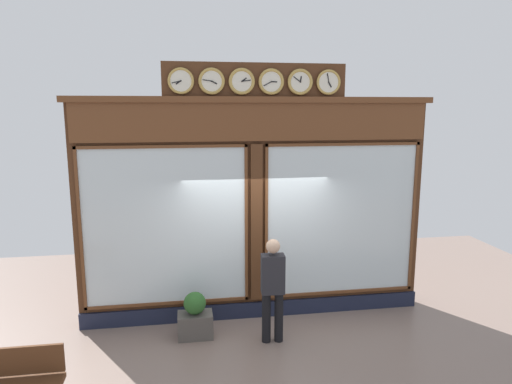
{
  "coord_description": "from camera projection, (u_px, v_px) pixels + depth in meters",
  "views": [
    {
      "loc": [
        1.21,
        7.53,
        3.67
      ],
      "look_at": [
        0.0,
        0.0,
        2.27
      ],
      "focal_mm": 31.97,
      "sensor_mm": 36.0,
      "label": 1
    }
  ],
  "objects": [
    {
      "name": "pedestrian",
      "position": [
        273.0,
        286.0,
        7.12
      ],
      "size": [
        0.37,
        0.24,
        1.69
      ],
      "color": "black",
      "rests_on": "ground_plane"
    },
    {
      "name": "planter_box",
      "position": [
        195.0,
        325.0,
        7.39
      ],
      "size": [
        0.56,
        0.36,
        0.4
      ],
      "primitive_type": "cube",
      "color": "#4C4742",
      "rests_on": "ground_plane"
    },
    {
      "name": "planter_shrub",
      "position": [
        195.0,
        303.0,
        7.32
      ],
      "size": [
        0.36,
        0.36,
        0.36
      ],
      "primitive_type": "sphere",
      "color": "#285623",
      "rests_on": "planter_box"
    },
    {
      "name": "street_bench",
      "position": [
        0.0,
        380.0,
        5.35
      ],
      "size": [
        1.4,
        0.4,
        0.87
      ],
      "color": "#4C2B16",
      "rests_on": "ground_plane"
    },
    {
      "name": "shop_facade",
      "position": [
        255.0,
        207.0,
        7.93
      ],
      "size": [
        6.15,
        0.42,
        4.4
      ],
      "color": "#4C2B16",
      "rests_on": "ground_plane"
    }
  ]
}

